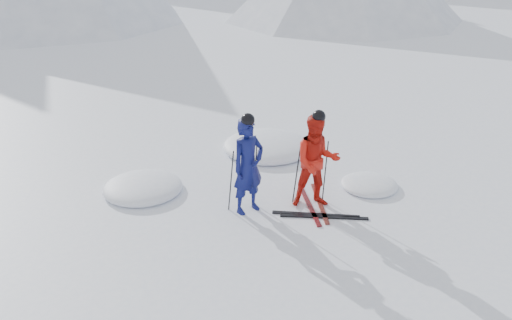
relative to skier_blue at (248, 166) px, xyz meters
name	(u,v)px	position (x,y,z in m)	size (l,w,h in m)	color
ground	(348,205)	(1.95, -0.58, -0.96)	(160.00, 160.00, 0.00)	white
skier_blue	(248,166)	(0.00, 0.00, 0.00)	(0.70, 0.46, 1.92)	#0E1355
skier_red	(317,162)	(1.32, -0.31, -0.01)	(0.92, 0.72, 1.90)	red
pole_blue_left	(231,181)	(-0.30, 0.15, -0.32)	(0.02, 0.02, 1.28)	black
pole_blue_right	(255,174)	(0.25, 0.25, -0.32)	(0.02, 0.02, 1.28)	black
pole_red_left	(297,174)	(1.02, -0.06, -0.32)	(0.02, 0.02, 1.27)	black
pole_red_right	(325,171)	(1.62, -0.16, -0.32)	(0.02, 0.02, 1.27)	black
ski_worn_left	(309,205)	(1.20, -0.31, -0.94)	(0.09, 1.70, 0.03)	black
ski_worn_right	(320,203)	(1.44, -0.31, -0.94)	(0.09, 1.70, 0.03)	black
ski_loose_a	(316,214)	(1.13, -0.70, -0.94)	(0.09, 1.70, 0.03)	black
ski_loose_b	(324,217)	(1.23, -0.85, -0.94)	(0.09, 1.70, 0.03)	black
snow_lumps	(246,164)	(0.82, 2.11, -0.96)	(5.98, 4.47, 0.49)	white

